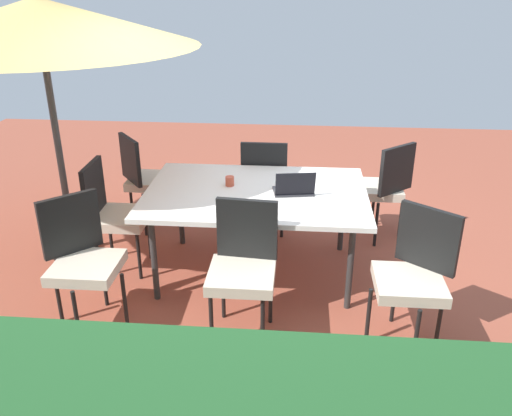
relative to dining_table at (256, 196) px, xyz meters
name	(u,v)px	position (x,y,z in m)	size (l,w,h in m)	color
ground_plane	(256,273)	(0.00, 0.00, -0.73)	(10.00, 10.00, 0.02)	#9E4C38
dining_table	(256,196)	(0.00, 0.00, 0.00)	(1.83, 1.27, 0.77)	white
patio_umbrella	(39,24)	(1.75, -0.23, 1.33)	(2.56, 2.56, 2.26)	#4C4C4C
chair_south	(265,180)	(-0.02, -0.82, -0.17)	(0.46, 0.46, 0.98)	beige
chair_southwest	(383,185)	(-1.16, -0.79, -0.17)	(0.59, 0.59, 0.98)	beige
chair_east	(113,211)	(1.23, 0.02, -0.17)	(0.47, 0.46, 0.98)	beige
chair_northeast	(82,256)	(1.19, 0.82, -0.17)	(0.59, 0.59, 0.98)	beige
chair_north	(243,264)	(0.02, 0.83, -0.17)	(0.47, 0.48, 0.98)	beige
chair_northwest	(414,272)	(-1.16, 0.84, -0.17)	(0.58, 0.58, 0.98)	beige
chair_southeast	(146,176)	(1.18, -0.84, -0.17)	(0.58, 0.58, 0.98)	beige
laptop	(294,189)	(-0.31, 0.04, 0.10)	(0.36, 0.30, 0.21)	#2D2D33
cup	(230,181)	(0.23, -0.10, 0.09)	(0.07, 0.07, 0.08)	#CC4C33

